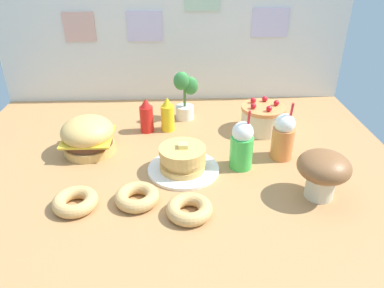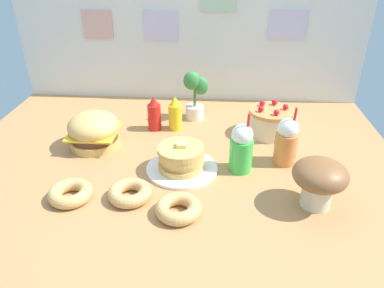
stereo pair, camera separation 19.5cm
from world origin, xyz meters
name	(u,v)px [view 2 (the right image)]	position (x,y,z in m)	size (l,w,h in m)	color
ground_plane	(175,166)	(0.00, 0.00, -0.01)	(2.49, 1.94, 0.02)	#B27F4C
back_wall	(189,32)	(0.00, 0.97, 0.50)	(2.49, 0.04, 0.99)	silver
burger	(94,131)	(-0.49, 0.17, 0.10)	(0.29, 0.29, 0.21)	#DBA859
pancake_stack	(181,160)	(0.04, -0.05, 0.06)	(0.38, 0.38, 0.16)	white
layer_cake	(271,122)	(0.55, 0.40, 0.09)	(0.28, 0.28, 0.20)	beige
ketchup_bottle	(154,114)	(-0.18, 0.42, 0.10)	(0.08, 0.08, 0.22)	red
mustard_bottle	(175,114)	(-0.05, 0.43, 0.10)	(0.08, 0.08, 0.22)	yellow
cream_soda_cup	(241,148)	(0.35, -0.03, 0.13)	(0.12, 0.12, 0.33)	green
orange_float_cup	(286,142)	(0.59, 0.06, 0.13)	(0.12, 0.12, 0.33)	orange
donut_pink_glaze	(70,193)	(-0.45, -0.34, 0.03)	(0.21, 0.21, 0.06)	tan
donut_chocolate	(130,192)	(-0.18, -0.31, 0.03)	(0.21, 0.21, 0.06)	tan
donut_vanilla	(178,208)	(0.06, -0.41, 0.03)	(0.21, 0.21, 0.06)	tan
potted_plant	(195,93)	(0.07, 0.60, 0.18)	(0.16, 0.13, 0.34)	white
mushroom_stool	(319,179)	(0.68, -0.30, 0.14)	(0.24, 0.24, 0.23)	beige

